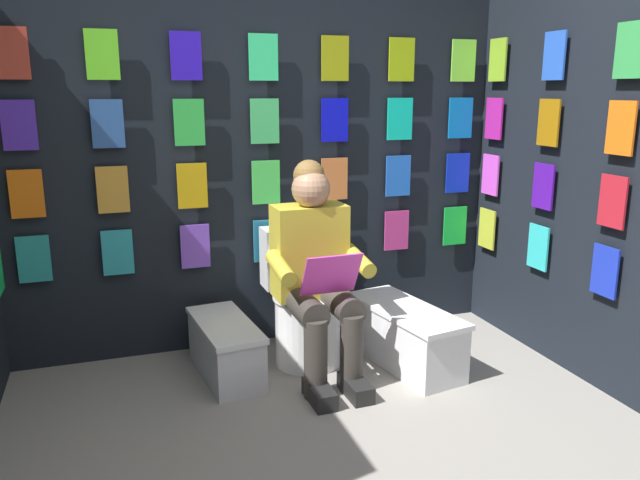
{
  "coord_description": "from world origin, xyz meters",
  "views": [
    {
      "loc": [
        0.9,
        1.7,
        1.56
      ],
      "look_at": [
        -0.05,
        -1.07,
        0.85
      ],
      "focal_mm": 34.97,
      "sensor_mm": 36.0,
      "label": 1
    }
  ],
  "objects_px": {
    "person_reading": "(317,271)",
    "comic_longbox_near": "(226,348)",
    "toilet": "(304,306)",
    "comic_longbox_far": "(405,336)"
  },
  "relations": [
    {
      "from": "person_reading",
      "to": "comic_longbox_near",
      "type": "distance_m",
      "value": 0.67
    },
    {
      "from": "person_reading",
      "to": "comic_longbox_far",
      "type": "xyz_separation_m",
      "value": [
        -0.52,
        0.05,
        -0.43
      ]
    },
    {
      "from": "person_reading",
      "to": "comic_longbox_far",
      "type": "height_order",
      "value": "person_reading"
    },
    {
      "from": "comic_longbox_near",
      "to": "comic_longbox_far",
      "type": "distance_m",
      "value": 1.03
    },
    {
      "from": "person_reading",
      "to": "comic_longbox_near",
      "type": "bearing_deg",
      "value": -17.92
    },
    {
      "from": "toilet",
      "to": "comic_longbox_far",
      "type": "relative_size",
      "value": 0.92
    },
    {
      "from": "toilet",
      "to": "comic_longbox_far",
      "type": "xyz_separation_m",
      "value": [
        -0.53,
        0.27,
        -0.15
      ]
    },
    {
      "from": "person_reading",
      "to": "comic_longbox_near",
      "type": "height_order",
      "value": "person_reading"
    },
    {
      "from": "toilet",
      "to": "comic_longbox_near",
      "type": "height_order",
      "value": "toilet"
    },
    {
      "from": "toilet",
      "to": "comic_longbox_far",
      "type": "bearing_deg",
      "value": 151.48
    }
  ]
}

